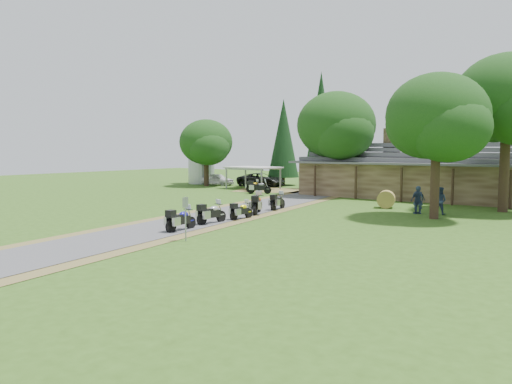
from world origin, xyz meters
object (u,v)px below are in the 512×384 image
Objects in this scene: motorcycle_row_b at (212,212)px; car_dark_suv at (261,176)px; car_white_sedan at (217,178)px; motorcycle_row_a at (181,218)px; hay_bale at (386,199)px; motorcycle_carport_a at (254,186)px; lodge at (420,170)px; motorcycle_row_c at (241,210)px; motorcycle_row_e at (278,201)px; motorcycle_row_d at (257,203)px; silo at (201,157)px; carport at (253,178)px; motorcycle_carport_b at (259,187)px.

car_dark_suv is at bearing 34.20° from motorcycle_row_b.
car_white_sedan is 32.93m from motorcycle_row_a.
car_white_sedan reaches higher than hay_bale.
motorcycle_row_a reaches higher than hay_bale.
motorcycle_carport_a is 1.38× the size of hay_bale.
lodge reaches higher than motorcycle_row_c.
motorcycle_row_d is at bearing 174.93° from motorcycle_row_e.
car_dark_suv reaches higher than hay_bale.
motorcycle_row_a is 0.92× the size of motorcycle_row_d.
car_dark_suv is 3.08× the size of motorcycle_row_a.
motorcycle_row_c is at bearing -1.71° from motorcycle_row_a.
lodge is 4.10× the size of car_white_sedan.
motorcycle_row_e reaches higher than motorcycle_carport_a.
silo is 3.08× the size of motorcycle_row_d.
motorcycle_carport_b is (3.93, -4.33, -0.50)m from carport.
hay_bale is at bearing -19.79° from carport.
hay_bale reaches higher than motorcycle_carport_a.
motorcycle_row_c is at bearing -43.17° from silo.
motorcycle_row_c is 19.80m from motorcycle_carport_a.
motorcycle_row_c is 0.98× the size of motorcycle_carport_a.
motorcycle_carport_a is (8.70, -4.56, -0.27)m from car_white_sedan.
car_white_sedan is 5.60m from car_dark_suv.
lodge is at bearing -5.61° from motorcycle_carport_b.
motorcycle_carport_b is at bearing 32.01° from motorcycle_row_b.
motorcycle_row_a is 2.86m from motorcycle_row_b.
motorcycle_row_b is at bearing 177.96° from motorcycle_row_c.
motorcycle_carport_a is at bearing 38.68° from motorcycle_row_c.
motorcycle_row_b is at bearing -89.79° from motorcycle_carport_b.
motorcycle_row_a reaches higher than motorcycle_row_e.
motorcycle_row_a is 21.96m from motorcycle_carport_b.
carport is 3.20× the size of motorcycle_row_c.
motorcycle_row_d is at bearing -82.10° from motorcycle_carport_b.
motorcycle_row_c is at bearing -85.21° from motorcycle_carport_b.
lodge reaches higher than carport.
silo is at bearing 158.83° from hay_bale.
motorcycle_carport_a is 2.62m from motorcycle_carport_b.
motorcycle_row_b is at bearing -54.73° from carport.
motorcycle_row_a is at bearing -160.42° from car_dark_suv.
car_white_sedan is 2.96× the size of motorcycle_carport_a.
carport is 23.06m from motorcycle_row_c.
motorcycle_row_a is (14.52, -27.55, -0.48)m from car_dark_suv.
lodge is 24.28m from car_white_sedan.
motorcycle_row_d is (-0.82, 7.94, 0.06)m from motorcycle_row_a.
motorcycle_row_b is 5.12m from motorcycle_row_d.
motorcycle_carport_b is (-9.20, 14.61, 0.11)m from motorcycle_row_c.
motorcycle_row_d is at bearing -106.31° from lodge.
silo reaches higher than car_white_sedan.
lodge reaches higher than car_white_sedan.
lodge is 10.53× the size of motorcycle_carport_b.
motorcycle_carport_a is (1.98, -2.59, -0.59)m from carport.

